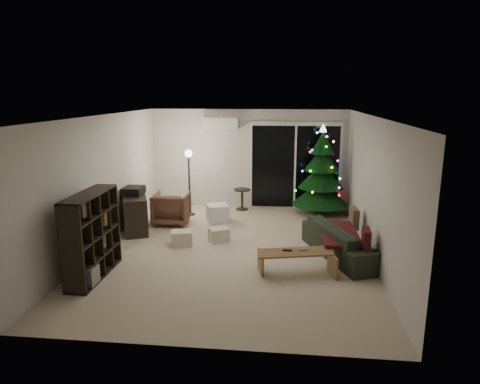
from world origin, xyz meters
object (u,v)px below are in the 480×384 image
Objects in this scene: media_cabinet at (135,212)px; armchair at (172,208)px; bookshelf at (82,235)px; sofa at (345,240)px; christmas_tree at (321,170)px; coffee_table at (296,262)px.

media_cabinet is 1.59× the size of armchair.
sofa is at bearing 26.69° from bookshelf.
armchair is at bearing 16.01° from media_cabinet.
christmas_tree is at bearing -16.48° from sofa.
sofa is 0.93× the size of christmas_tree.
armchair is 0.36× the size of christmas_tree.
media_cabinet is 4.43m from sofa.
christmas_tree is at bearing 0.28° from media_cabinet.
media_cabinet is 0.62× the size of sofa.
media_cabinet reaches higher than sofa.
bookshelf is 2.42m from media_cabinet.
bookshelf is 1.10× the size of media_cabinet.
armchair is at bearing 44.85° from sofa.
media_cabinet reaches higher than armchair.
media_cabinet is at bearing 137.34° from coffee_table.
armchair reaches higher than coffee_table.
media_cabinet is 0.85m from armchair.
armchair is 0.39× the size of sofa.
christmas_tree reaches higher than sofa.
coffee_table is at bearing -100.14° from christmas_tree.
sofa is at bearing 154.01° from armchair.
bookshelf is at bearing -112.10° from media_cabinet.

